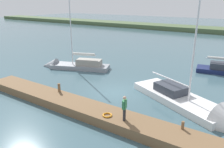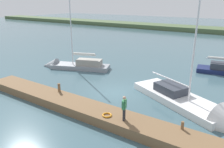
{
  "view_description": "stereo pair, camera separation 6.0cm",
  "coord_description": "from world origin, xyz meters",
  "px_view_note": "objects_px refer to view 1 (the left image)",
  "views": [
    {
      "loc": [
        -10.36,
        15.97,
        8.06
      ],
      "look_at": [
        0.03,
        0.4,
        1.9
      ],
      "focal_mm": 35.95,
      "sensor_mm": 36.0,
      "label": 1
    },
    {
      "loc": [
        -10.41,
        15.94,
        8.06
      ],
      "look_at": [
        0.03,
        0.4,
        1.9
      ],
      "focal_mm": 35.95,
      "sensor_mm": 36.0,
      "label": 2
    }
  ],
  "objects_px": {
    "mooring_post_near": "(59,88)",
    "person_on_dock": "(124,106)",
    "life_ring_buoy": "(107,115)",
    "sailboat_mid_channel": "(71,66)",
    "sailboat_inner_slip": "(199,110)",
    "mooring_post_far": "(183,125)"
  },
  "relations": [
    {
      "from": "mooring_post_near",
      "to": "person_on_dock",
      "type": "xyz_separation_m",
      "value": [
        -7.02,
        1.03,
        0.6
      ]
    },
    {
      "from": "mooring_post_near",
      "to": "life_ring_buoy",
      "type": "xyz_separation_m",
      "value": [
        -5.79,
        1.18,
        -0.31
      ]
    },
    {
      "from": "life_ring_buoy",
      "to": "person_on_dock",
      "type": "relative_size",
      "value": 0.39
    },
    {
      "from": "life_ring_buoy",
      "to": "sailboat_mid_channel",
      "type": "height_order",
      "value": "sailboat_mid_channel"
    },
    {
      "from": "sailboat_inner_slip",
      "to": "person_on_dock",
      "type": "height_order",
      "value": "sailboat_inner_slip"
    },
    {
      "from": "mooring_post_far",
      "to": "mooring_post_near",
      "type": "bearing_deg",
      "value": 0.0
    },
    {
      "from": "life_ring_buoy",
      "to": "person_on_dock",
      "type": "height_order",
      "value": "person_on_dock"
    },
    {
      "from": "mooring_post_far",
      "to": "sailboat_inner_slip",
      "type": "relative_size",
      "value": 0.05
    },
    {
      "from": "mooring_post_far",
      "to": "sailboat_inner_slip",
      "type": "xyz_separation_m",
      "value": [
        -0.05,
        -4.07,
        -0.74
      ]
    },
    {
      "from": "sailboat_inner_slip",
      "to": "person_on_dock",
      "type": "xyz_separation_m",
      "value": [
        3.52,
        5.09,
        1.45
      ]
    },
    {
      "from": "mooring_post_far",
      "to": "sailboat_mid_channel",
      "type": "relative_size",
      "value": 0.05
    },
    {
      "from": "mooring_post_near",
      "to": "mooring_post_far",
      "type": "relative_size",
      "value": 1.45
    },
    {
      "from": "mooring_post_near",
      "to": "mooring_post_far",
      "type": "distance_m",
      "value": 10.49
    },
    {
      "from": "life_ring_buoy",
      "to": "person_on_dock",
      "type": "bearing_deg",
      "value": -172.69
    },
    {
      "from": "mooring_post_far",
      "to": "sailboat_mid_channel",
      "type": "height_order",
      "value": "sailboat_mid_channel"
    },
    {
      "from": "mooring_post_far",
      "to": "life_ring_buoy",
      "type": "relative_size",
      "value": 0.76
    },
    {
      "from": "life_ring_buoy",
      "to": "person_on_dock",
      "type": "distance_m",
      "value": 1.54
    },
    {
      "from": "mooring_post_far",
      "to": "sailboat_mid_channel",
      "type": "distance_m",
      "value": 17.77
    },
    {
      "from": "mooring_post_near",
      "to": "person_on_dock",
      "type": "bearing_deg",
      "value": 171.69
    },
    {
      "from": "sailboat_inner_slip",
      "to": "sailboat_mid_channel",
      "type": "xyz_separation_m",
      "value": [
        16.21,
        -3.29,
        0.03
      ]
    },
    {
      "from": "mooring_post_far",
      "to": "life_ring_buoy",
      "type": "height_order",
      "value": "mooring_post_far"
    },
    {
      "from": "life_ring_buoy",
      "to": "sailboat_mid_channel",
      "type": "xyz_separation_m",
      "value": [
        11.46,
        -8.54,
        -0.51
      ]
    }
  ]
}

